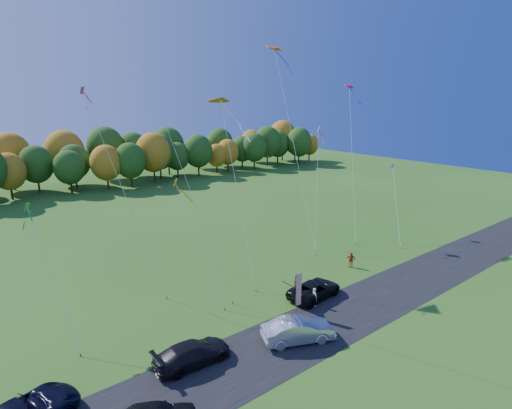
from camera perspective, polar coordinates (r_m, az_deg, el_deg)
ground at (r=34.93m, az=6.20°, el=-13.20°), size 160.00×160.00×0.00m
asphalt_strip at (r=32.56m, az=11.26°, el=-15.63°), size 90.00×6.00×0.01m
tree_line at (r=81.65m, az=-21.57°, el=2.15°), size 116.00×12.00×10.00m
black_suv at (r=34.99m, az=8.35°, el=-11.90°), size 5.37×2.84×1.44m
silver_sedan at (r=29.15m, az=6.04°, el=-17.42°), size 5.34×3.60×1.67m
dark_truck_a at (r=27.30m, az=-9.09°, el=-20.25°), size 5.15×2.30×1.47m
person_tailgate_a at (r=33.66m, az=8.36°, el=-12.92°), size 0.47×0.63×1.56m
person_tailgate_b at (r=35.46m, az=5.87°, el=-11.22°), size 0.65×0.83×1.69m
person_east at (r=41.47m, az=13.41°, el=-7.69°), size 0.83×0.97×1.56m
feather_flag at (r=31.65m, az=6.06°, el=-11.92°), size 0.47×0.15×3.55m
kite_delta_blue at (r=33.70m, az=-12.99°, el=11.55°), size 6.40×12.55×30.38m
kite_parafoil_orange at (r=47.34m, az=5.39°, el=8.73°), size 6.68×13.52×23.28m
kite_delta_red at (r=36.40m, az=-2.78°, el=2.86°), size 2.75×8.44×17.64m
kite_parafoil_rainbow at (r=51.12m, az=13.60°, el=6.25°), size 8.81×8.91×18.58m
kite_diamond_yellow at (r=32.83m, az=-8.16°, el=-5.47°), size 1.67×5.80×10.32m
kite_diamond_green at (r=30.83m, az=-27.11°, el=-9.15°), size 1.48×6.64×9.54m
kite_diamond_white at (r=46.53m, az=8.70°, el=2.47°), size 5.44×5.40×13.69m
kite_diamond_pink at (r=34.95m, az=-18.21°, el=1.31°), size 3.77×7.34×17.66m
kite_diamond_blue_low at (r=50.44m, az=19.41°, el=0.00°), size 5.70×5.85×8.91m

